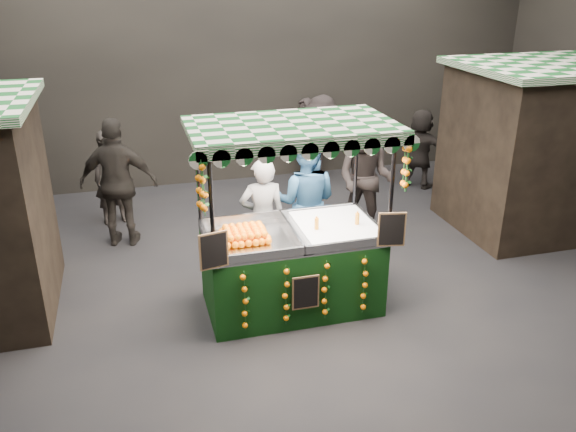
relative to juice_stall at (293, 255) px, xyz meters
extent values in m
plane|color=black|center=(0.18, -0.08, -0.72)|extent=(12.00, 12.00, 0.00)
cube|color=black|center=(0.18, 4.92, 1.78)|extent=(12.00, 0.10, 5.00)
cube|color=black|center=(4.58, 1.42, 0.53)|extent=(2.80, 2.00, 2.50)
cube|color=#12541D|center=(4.58, 1.42, 1.83)|extent=(3.00, 2.20, 0.10)
cube|color=black|center=(-0.01, 0.04, -0.25)|extent=(2.05, 1.12, 0.93)
cube|color=#ACAFB3|center=(-0.01, 0.04, 0.23)|extent=(2.05, 1.12, 0.04)
cylinder|color=black|center=(-1.01, -0.50, 0.40)|extent=(0.05, 0.05, 2.24)
cylinder|color=black|center=(0.99, -0.50, 0.40)|extent=(0.05, 0.05, 2.24)
cylinder|color=black|center=(-1.01, 0.57, 0.40)|extent=(0.05, 0.05, 2.24)
cylinder|color=black|center=(0.99, 0.57, 0.40)|extent=(0.05, 0.05, 2.24)
cube|color=#12541D|center=(-0.01, 0.04, 1.56)|extent=(2.29, 1.35, 0.07)
cube|color=silver|center=(0.55, 0.04, 0.29)|extent=(0.92, 1.01, 0.07)
cube|color=black|center=(-1.02, -0.55, 0.45)|extent=(0.32, 0.09, 0.41)
cube|color=black|center=(1.00, -0.55, 0.45)|extent=(0.32, 0.09, 0.41)
cube|color=black|center=(-0.01, -0.56, -0.20)|extent=(0.32, 0.02, 0.41)
imported|color=slate|center=(-0.16, 0.90, 0.11)|extent=(0.64, 0.44, 1.66)
imported|color=#26507A|center=(0.49, 1.10, 0.21)|extent=(1.11, 1.02, 1.85)
imported|color=#292421|center=(-2.10, 3.32, 0.05)|extent=(0.64, 0.51, 1.55)
imported|color=#2C2524|center=(1.63, 1.72, 0.23)|extent=(1.16, 1.12, 1.89)
imported|color=black|center=(-1.97, 2.43, 0.25)|extent=(1.22, 0.73, 1.94)
imported|color=#2A2322|center=(1.78, 4.29, 0.13)|extent=(1.24, 1.21, 1.70)
imported|color=#282320|center=(3.51, 3.58, 0.03)|extent=(1.27, 1.32, 1.50)
imported|color=#292221|center=(1.51, 4.52, 0.09)|extent=(0.49, 0.65, 1.62)
camera|label=1|loc=(-1.74, -6.06, 3.17)|focal=36.70mm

